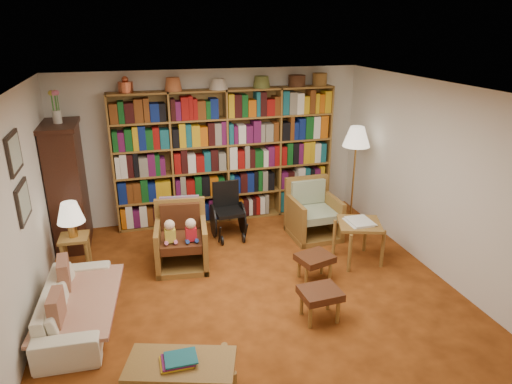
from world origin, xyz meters
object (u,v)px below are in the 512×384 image
object	(u,v)px
armchair_leather	(181,239)
footstool_b	(320,295)
side_table_lamp	(75,245)
wheelchair	(228,212)
coffee_table	(181,367)
side_table_papers	(359,228)
footstool_a	(315,260)
sofa	(76,305)
floor_lamp	(356,141)
armchair_sage	(312,214)

from	to	relation	value
armchair_leather	footstool_b	distance (m)	2.19
armchair_leather	footstool_b	size ratio (longest dim) A/B	1.94
side_table_lamp	wheelchair	world-z (taller)	wheelchair
side_table_lamp	wheelchair	size ratio (longest dim) A/B	0.59
armchair_leather	wheelchair	bearing A→B (deg)	41.23
coffee_table	side_table_lamp	bearing A→B (deg)	112.48
side_table_papers	footstool_a	size ratio (longest dim) A/B	1.40
sofa	armchair_leather	world-z (taller)	armchair_leather
floor_lamp	side_table_papers	xyz separation A→B (m)	(-0.51, -1.23, -0.92)
armchair_leather	side_table_papers	bearing A→B (deg)	-14.34
coffee_table	footstool_b	bearing A→B (deg)	24.63
wheelchair	side_table_papers	distance (m)	2.07
wheelchair	footstool_b	xyz separation A→B (m)	(0.53, -2.44, -0.09)
side_table_papers	footstool_a	distance (m)	0.87
side_table_lamp	armchair_sage	size ratio (longest dim) A/B	0.56
sofa	armchair_leather	bearing A→B (deg)	-47.11
side_table_papers	coffee_table	world-z (taller)	side_table_papers
side_table_lamp	footstool_b	bearing A→B (deg)	-34.74
sofa	wheelchair	size ratio (longest dim) A/B	1.90
armchair_leather	floor_lamp	distance (m)	3.16
floor_lamp	side_table_papers	bearing A→B (deg)	-112.68
wheelchair	coffee_table	world-z (taller)	wheelchair
armchair_sage	coffee_table	xyz separation A→B (m)	(-2.40, -2.87, -0.01)
floor_lamp	footstool_a	world-z (taller)	floor_lamp
sofa	footstool_a	bearing A→B (deg)	-84.30
side_table_lamp	armchair_sage	distance (m)	3.50
side_table_lamp	armchair_leather	world-z (taller)	armchair_leather
sofa	footstool_b	distance (m)	2.72
armchair_leather	footstool_b	xyz separation A→B (m)	(1.35, -1.72, -0.06)
coffee_table	floor_lamp	bearing A→B (deg)	44.03
sofa	footstool_b	size ratio (longest dim) A/B	3.54
side_table_lamp	footstool_b	xyz separation A→B (m)	(2.74, -1.90, -0.06)
footstool_a	coffee_table	xyz separation A→B (m)	(-1.90, -1.54, 0.03)
floor_lamp	sofa	bearing A→B (deg)	-157.91
side_table_papers	coffee_table	distance (m)	3.28
sofa	coffee_table	xyz separation A→B (m)	(1.00, -1.39, 0.09)
side_table_papers	wheelchair	bearing A→B (deg)	139.74
sofa	wheelchair	distance (m)	2.78
side_table_lamp	armchair_sage	xyz separation A→B (m)	(3.49, 0.21, -0.03)
armchair_leather	coffee_table	xyz separation A→B (m)	(-0.29, -2.48, -0.03)
side_table_lamp	coffee_table	size ratio (longest dim) A/B	0.48
floor_lamp	side_table_papers	world-z (taller)	floor_lamp
armchair_leather	footstool_a	size ratio (longest dim) A/B	1.73
coffee_table	armchair_leather	bearing A→B (deg)	83.28
side_table_lamp	armchair_sage	bearing A→B (deg)	3.51
armchair_sage	wheelchair	xyz separation A→B (m)	(-1.28, 0.33, 0.05)
side_table_lamp	coffee_table	world-z (taller)	side_table_lamp
floor_lamp	coffee_table	size ratio (longest dim) A/B	1.57
sofa	footstool_b	xyz separation A→B (m)	(2.64, -0.64, 0.07)
floor_lamp	side_table_papers	distance (m)	1.62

